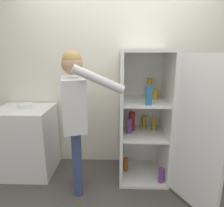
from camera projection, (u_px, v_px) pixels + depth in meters
The scene contains 6 objects.
ground_plane at pixel (116, 207), 2.11m from camera, with size 12.00×12.00×0.00m, color #4C4742.
wall_back at pixel (117, 75), 2.73m from camera, with size 7.00×0.06×2.55m.
refrigerator at pixel (153, 119), 2.41m from camera, with size 0.91×1.16×1.62m.
person at pixel (75, 107), 2.13m from camera, with size 0.71×0.54×1.61m.
counter at pixel (27, 141), 2.64m from camera, with size 0.69×0.59×0.90m.
bowl at pixel (26, 106), 2.56m from camera, with size 0.18×0.18×0.05m.
Camera 1 is at (0.01, -1.75, 1.60)m, focal length 32.00 mm.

